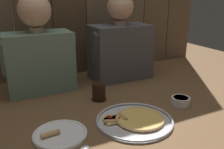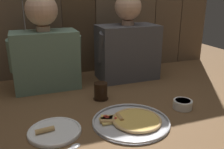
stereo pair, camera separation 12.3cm
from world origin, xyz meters
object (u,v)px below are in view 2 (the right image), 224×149
(drinking_glass, at_px, (101,91))
(diner_left, at_px, (45,47))
(pizza_tray, at_px, (132,121))
(diner_right, at_px, (127,43))
(dipping_bowl, at_px, (183,104))
(dinner_plate, at_px, (54,131))

(drinking_glass, bearing_deg, diner_left, 131.97)
(pizza_tray, distance_m, drinking_glass, 0.31)
(pizza_tray, bearing_deg, drinking_glass, 99.76)
(pizza_tray, bearing_deg, diner_right, 68.54)
(diner_left, bearing_deg, diner_right, -0.04)
(diner_left, bearing_deg, dipping_bowl, -41.54)
(diner_left, relative_size, diner_right, 1.00)
(pizza_tray, height_order, dipping_bowl, dipping_bowl)
(pizza_tray, xyz_separation_m, drinking_glass, (-0.05, 0.31, 0.04))
(pizza_tray, relative_size, dipping_bowl, 3.65)
(drinking_glass, distance_m, diner_left, 0.44)
(dinner_plate, relative_size, drinking_glass, 2.37)
(drinking_glass, bearing_deg, dipping_bowl, -35.91)
(dipping_bowl, xyz_separation_m, diner_right, (-0.08, 0.55, 0.22))
(diner_right, bearing_deg, pizza_tray, -111.46)
(diner_right, bearing_deg, diner_left, 179.96)
(drinking_glass, xyz_separation_m, dipping_bowl, (0.36, -0.26, -0.02))
(pizza_tray, distance_m, diner_right, 0.68)
(drinking_glass, relative_size, dipping_bowl, 0.98)
(drinking_glass, xyz_separation_m, diner_left, (-0.26, 0.29, 0.22))
(dinner_plate, xyz_separation_m, diner_right, (0.58, 0.56, 0.24))
(diner_left, bearing_deg, drinking_glass, -48.03)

